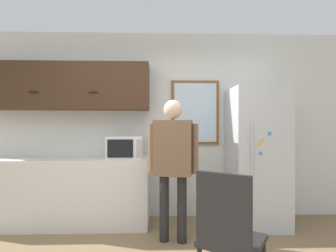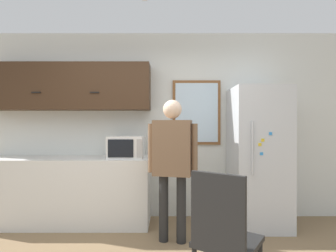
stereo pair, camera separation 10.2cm
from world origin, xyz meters
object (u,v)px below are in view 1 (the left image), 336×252
object	(u,v)px
person	(173,155)
chair	(228,231)
microwave	(125,147)
refrigerator	(256,156)

from	to	relation	value
person	chair	distance (m)	1.20
microwave	chair	world-z (taller)	microwave
microwave	chair	bearing A→B (deg)	-57.61
person	refrigerator	distance (m)	1.25
person	refrigerator	world-z (taller)	refrigerator
microwave	refrigerator	world-z (taller)	refrigerator
microwave	refrigerator	bearing A→B (deg)	-0.66
microwave	chair	xyz separation A→B (m)	(0.98, -1.55, -0.51)
microwave	refrigerator	size ratio (longest dim) A/B	0.25
person	chair	xyz separation A→B (m)	(0.37, -1.04, -0.46)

